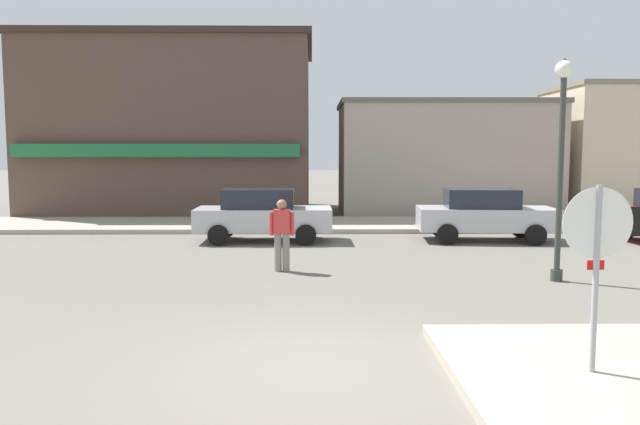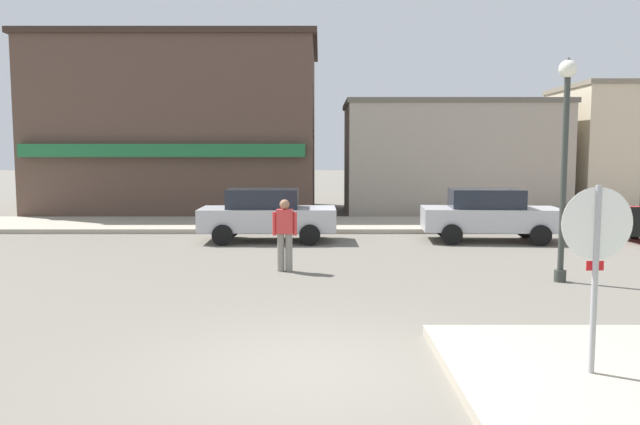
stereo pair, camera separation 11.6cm
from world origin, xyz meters
The scene contains 10 objects.
ground_plane centered at (0.00, 0.00, 0.00)m, with size 160.00×160.00×0.00m, color #6B665B.
kerb_far centered at (0.00, 14.61, 0.07)m, with size 80.00×4.00×0.15m, color #A89E8C.
stop_sign centered at (3.18, -0.50, 1.52)m, with size 0.82×0.08×2.30m.
lamp_post centered at (5.01, 5.20, 2.96)m, with size 0.36×0.36×4.54m.
parked_car_nearest centered at (-1.51, 10.99, 0.81)m, with size 4.02×1.92×1.56m.
parked_car_second centered at (5.11, 11.00, 0.81)m, with size 4.11×2.10×1.56m.
pedestrian_crossing_near centered at (-0.71, 6.32, 0.87)m, with size 0.55×0.22×1.61m.
building_corner_shop centered at (-5.95, 20.40, 3.68)m, with size 11.83×8.06×7.36m.
building_storefront_left_near centered at (5.67, 19.60, 2.39)m, with size 9.07×5.20×4.76m.
building_storefront_left_mid centered at (13.65, 19.99, 2.76)m, with size 5.94×5.36×5.51m.
Camera 1 is at (-0.04, -7.42, 2.68)m, focal length 35.00 mm.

